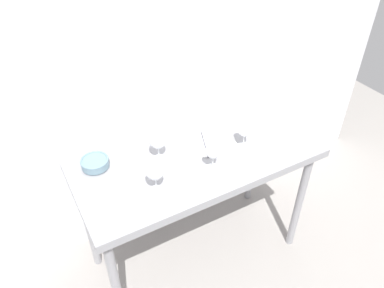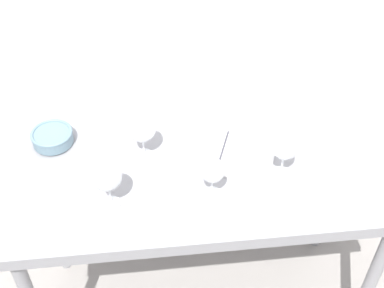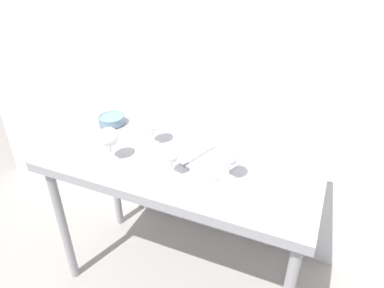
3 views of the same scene
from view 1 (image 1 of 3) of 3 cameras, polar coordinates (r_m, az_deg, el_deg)
ground_plane at (r=2.79m, az=0.61°, el=-16.04°), size 6.00×6.00×0.00m
back_wall at (r=2.28m, az=-5.41°, el=13.07°), size 3.80×0.04×2.60m
steel_counter at (r=2.19m, az=0.83°, el=-3.93°), size 1.40×0.65×0.90m
wine_glass_near_right at (r=2.13m, az=8.08°, el=2.24°), size 0.09×0.09×0.18m
wine_glass_near_left at (r=1.84m, az=-5.70°, el=-4.15°), size 0.10×0.10×0.18m
wine_glass_near_center at (r=1.97m, az=3.24°, el=-1.21°), size 0.08×0.08×0.16m
wine_glass_far_left at (r=2.03m, az=-5.25°, el=0.55°), size 0.10×0.10×0.18m
open_notebook at (r=2.19m, az=1.93°, el=-0.08°), size 0.43×0.35×0.01m
tasting_sheet_upper at (r=2.41m, az=8.74°, el=3.24°), size 0.19×0.30×0.00m
tasting_bowl at (r=2.09m, az=-14.59°, el=-2.80°), size 0.15×0.15×0.06m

